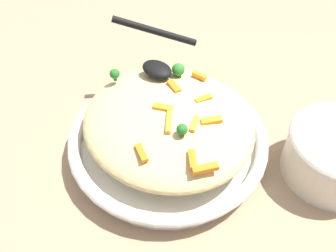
% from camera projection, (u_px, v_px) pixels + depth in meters
% --- Properties ---
extents(ground_plane, '(2.40, 2.40, 0.00)m').
position_uv_depth(ground_plane, '(168.00, 150.00, 0.64)').
color(ground_plane, '#9E7F60').
extents(serving_bowl, '(0.33, 0.33, 0.05)m').
position_uv_depth(serving_bowl, '(168.00, 140.00, 0.62)').
color(serving_bowl, white).
rests_on(serving_bowl, ground_plane).
extents(pasta_mound, '(0.28, 0.26, 0.06)m').
position_uv_depth(pasta_mound, '(168.00, 122.00, 0.59)').
color(pasta_mound, '#D1BA7A').
rests_on(pasta_mound, serving_bowl).
extents(carrot_piece_0, '(0.03, 0.02, 0.01)m').
position_uv_depth(carrot_piece_0, '(174.00, 87.00, 0.60)').
color(carrot_piece_0, orange).
rests_on(carrot_piece_0, pasta_mound).
extents(carrot_piece_1, '(0.03, 0.04, 0.01)m').
position_uv_depth(carrot_piece_1, '(205.00, 168.00, 0.50)').
color(carrot_piece_1, orange).
rests_on(carrot_piece_1, pasta_mound).
extents(carrot_piece_2, '(0.02, 0.03, 0.01)m').
position_uv_depth(carrot_piece_2, '(203.00, 99.00, 0.59)').
color(carrot_piece_2, orange).
rests_on(carrot_piece_2, pasta_mound).
extents(carrot_piece_3, '(0.03, 0.04, 0.01)m').
position_uv_depth(carrot_piece_3, '(169.00, 122.00, 0.55)').
color(carrot_piece_3, orange).
rests_on(carrot_piece_3, pasta_mound).
extents(carrot_piece_4, '(0.03, 0.03, 0.01)m').
position_uv_depth(carrot_piece_4, '(211.00, 121.00, 0.55)').
color(carrot_piece_4, orange).
rests_on(carrot_piece_4, pasta_mound).
extents(carrot_piece_5, '(0.02, 0.03, 0.01)m').
position_uv_depth(carrot_piece_5, '(194.00, 124.00, 0.54)').
color(carrot_piece_5, orange).
rests_on(carrot_piece_5, pasta_mound).
extents(carrot_piece_6, '(0.03, 0.02, 0.01)m').
position_uv_depth(carrot_piece_6, '(141.00, 153.00, 0.51)').
color(carrot_piece_6, orange).
rests_on(carrot_piece_6, pasta_mound).
extents(carrot_piece_7, '(0.03, 0.02, 0.01)m').
position_uv_depth(carrot_piece_7, '(163.00, 108.00, 0.57)').
color(carrot_piece_7, orange).
rests_on(carrot_piece_7, pasta_mound).
extents(carrot_piece_8, '(0.03, 0.03, 0.01)m').
position_uv_depth(carrot_piece_8, '(192.00, 160.00, 0.51)').
color(carrot_piece_8, orange).
rests_on(carrot_piece_8, pasta_mound).
extents(carrot_piece_9, '(0.03, 0.01, 0.01)m').
position_uv_depth(carrot_piece_9, '(199.00, 76.00, 0.63)').
color(carrot_piece_9, orange).
rests_on(carrot_piece_9, pasta_mound).
extents(broccoli_floret_0, '(0.02, 0.02, 0.02)m').
position_uv_depth(broccoli_floret_0, '(115.00, 74.00, 0.62)').
color(broccoli_floret_0, '#205B1C').
rests_on(broccoli_floret_0, pasta_mound).
extents(broccoli_floret_1, '(0.02, 0.02, 0.02)m').
position_uv_depth(broccoli_floret_1, '(178.00, 70.00, 0.62)').
color(broccoli_floret_1, '#296820').
rests_on(broccoli_floret_1, pasta_mound).
extents(broccoli_floret_2, '(0.02, 0.02, 0.02)m').
position_uv_depth(broccoli_floret_2, '(182.00, 130.00, 0.53)').
color(broccoli_floret_2, '#205B1C').
rests_on(broccoli_floret_2, pasta_mound).
extents(serving_spoon, '(0.14, 0.13, 0.07)m').
position_uv_depth(serving_spoon, '(156.00, 55.00, 0.63)').
color(serving_spoon, black).
rests_on(serving_spoon, pasta_mound).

